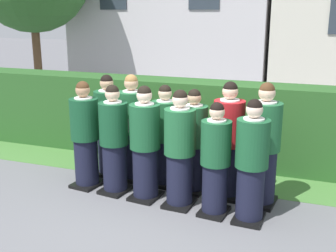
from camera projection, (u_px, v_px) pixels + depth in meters
name	position (u px, v px, depth m)	size (l,w,h in m)	color
ground_plane	(161.00, 201.00, 6.10)	(60.00, 60.00, 0.00)	slate
student_front_row_0	(85.00, 137.00, 6.46)	(0.44, 0.55, 1.65)	black
student_front_row_1	(114.00, 142.00, 6.24)	(0.44, 0.54, 1.64)	black
student_front_row_2	(145.00, 146.00, 6.02)	(0.43, 0.54, 1.66)	black
student_front_row_3	(180.00, 152.00, 5.79)	(0.43, 0.53, 1.65)	black
student_front_row_4	(215.00, 162.00, 5.56)	(0.40, 0.51, 1.54)	black
student_front_row_5	(251.00, 165.00, 5.36)	(0.42, 0.48, 1.62)	black
student_rear_row_0	(108.00, 128.00, 6.94)	(0.44, 0.55, 1.67)	black
student_rear_row_1	(132.00, 130.00, 6.74)	(0.44, 0.54, 1.71)	black
student_rear_row_2	(165.00, 138.00, 6.52)	(0.41, 0.52, 1.59)	black
student_rear_row_3	(193.00, 144.00, 6.28)	(0.41, 0.51, 1.57)	black
student_in_red_blazer	(228.00, 143.00, 6.08)	(0.44, 0.50, 1.71)	black
student_rear_row_5	(264.00, 148.00, 5.83)	(0.45, 0.56, 1.74)	black
hedge	(199.00, 121.00, 7.64)	(9.83, 0.70, 1.45)	#285623
lawn_strip	(185.00, 174.00, 7.10)	(9.83, 0.90, 0.01)	#477A38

